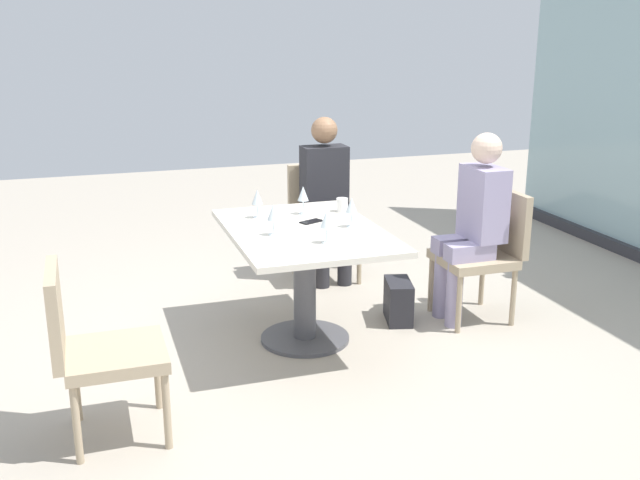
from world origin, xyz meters
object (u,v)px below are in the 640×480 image
object	(u,v)px
wine_glass_0	(257,198)
handbag_0	(398,301)
wine_glass_2	(326,220)
wine_glass_1	(303,194)
person_near_window	(474,219)
person_far_left	(327,192)
chair_far_left	(322,214)
chair_front_right	(93,342)
dining_table_main	(305,257)
chair_near_window	(487,247)
wine_glass_3	(273,213)
wine_glass_4	(352,206)
coffee_cup	(342,205)
cell_phone_on_table	(311,222)

from	to	relation	value
wine_glass_0	handbag_0	bearing A→B (deg)	74.72
wine_glass_2	wine_glass_1	bearing A→B (deg)	174.14
person_near_window	person_far_left	size ratio (longest dim) A/B	1.00
wine_glass_2	chair_far_left	bearing A→B (deg)	162.49
chair_front_right	dining_table_main	bearing A→B (deg)	121.75
chair_near_window	wine_glass_1	xyz separation A→B (m)	(-0.35, -1.17, 0.37)
wine_glass_3	wine_glass_4	distance (m)	0.50
dining_table_main	wine_glass_0	size ratio (longest dim) A/B	7.02
coffee_cup	handbag_0	size ratio (longest dim) A/B	0.30
wine_glass_3	coffee_cup	xyz separation A→B (m)	(-0.41, 0.58, -0.09)
chair_near_window	wine_glass_4	xyz separation A→B (m)	(0.05, -0.99, 0.37)
wine_glass_4	chair_far_left	bearing A→B (deg)	169.94
dining_table_main	chair_near_window	bearing A→B (deg)	90.00
chair_near_window	wine_glass_2	xyz separation A→B (m)	(0.32, -1.24, 0.37)
person_near_window	wine_glass_0	xyz separation A→B (m)	(-0.35, -1.37, 0.16)
person_far_left	wine_glass_1	xyz separation A→B (m)	(0.71, -0.40, 0.16)
wine_glass_1	cell_phone_on_table	size ratio (longest dim) A/B	1.28
chair_far_left	wine_glass_2	xyz separation A→B (m)	(1.50, -0.47, 0.37)
wine_glass_3	coffee_cup	size ratio (longest dim) A/B	2.06
wine_glass_1	person_near_window	bearing A→B (deg)	71.61
chair_near_window	chair_front_right	world-z (taller)	same
chair_front_right	coffee_cup	world-z (taller)	chair_front_right
dining_table_main	handbag_0	size ratio (longest dim) A/B	4.33
person_near_window	wine_glass_2	world-z (taller)	person_near_window
person_near_window	wine_glass_1	bearing A→B (deg)	-108.39
chair_near_window	coffee_cup	distance (m)	1.01
chair_front_right	person_far_left	xyz separation A→B (m)	(-1.85, 1.78, 0.20)
wine_glass_4	cell_phone_on_table	size ratio (longest dim) A/B	1.28
wine_glass_3	wine_glass_1	bearing A→B (deg)	143.75
chair_far_left	person_near_window	distance (m)	1.36
wine_glass_0	wine_glass_3	bearing A→B (deg)	-0.82
wine_glass_0	chair_near_window	bearing A→B (deg)	76.72
chair_front_right	handbag_0	xyz separation A→B (m)	(-0.89, 1.96, -0.36)
chair_near_window	cell_phone_on_table	world-z (taller)	chair_near_window
dining_table_main	coffee_cup	xyz separation A→B (m)	(-0.34, 0.36, 0.22)
wine_glass_3	chair_near_window	bearing A→B (deg)	92.80
chair_front_right	wine_glass_0	bearing A→B (deg)	136.82
coffee_cup	chair_front_right	bearing A→B (deg)	-55.54
chair_near_window	handbag_0	size ratio (longest dim) A/B	2.90
person_far_left	chair_far_left	bearing A→B (deg)	180.00
wine_glass_3	cell_phone_on_table	size ratio (longest dim) A/B	1.28
chair_near_window	coffee_cup	xyz separation A→B (m)	(-0.34, -0.91, 0.28)
dining_table_main	wine_glass_2	world-z (taller)	wine_glass_2
person_far_left	handbag_0	bearing A→B (deg)	10.90
person_near_window	wine_glass_2	size ratio (longest dim) A/B	6.81
dining_table_main	chair_front_right	size ratio (longest dim) A/B	1.49
cell_phone_on_table	dining_table_main	bearing A→B (deg)	-56.26
chair_far_left	coffee_cup	bearing A→B (deg)	-9.42
chair_far_left	wine_glass_4	bearing A→B (deg)	-10.06
coffee_cup	cell_phone_on_table	world-z (taller)	coffee_cup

